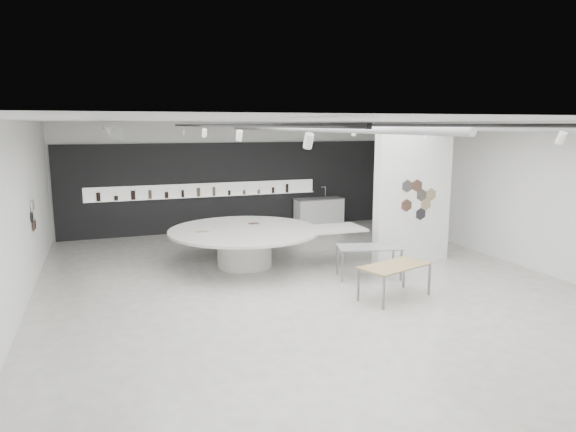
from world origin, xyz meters
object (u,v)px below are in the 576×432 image
object	(u,v)px
sample_table_wood	(395,267)
sample_table_stone	(369,249)
partition_column	(412,197)
display_island	(248,242)
kitchen_counter	(319,212)

from	to	relation	value
sample_table_wood	sample_table_stone	world-z (taller)	sample_table_stone
partition_column	display_island	world-z (taller)	partition_column
kitchen_counter	sample_table_wood	bearing A→B (deg)	-103.57
display_island	sample_table_stone	distance (m)	3.22
partition_column	display_island	xyz separation A→B (m)	(-4.35, 1.03, -1.14)
display_island	sample_table_wood	world-z (taller)	display_island
kitchen_counter	partition_column	bearing A→B (deg)	-87.99
partition_column	kitchen_counter	size ratio (longest dim) A/B	1.96
partition_column	sample_table_stone	xyz separation A→B (m)	(-1.83, -0.98, -1.08)
display_island	kitchen_counter	bearing A→B (deg)	49.31
sample_table_wood	kitchen_counter	distance (m)	8.23
display_island	kitchen_counter	size ratio (longest dim) A/B	2.79
partition_column	sample_table_stone	bearing A→B (deg)	-151.96
partition_column	sample_table_wood	size ratio (longest dim) A/B	2.07
partition_column	kitchen_counter	bearing A→B (deg)	93.70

